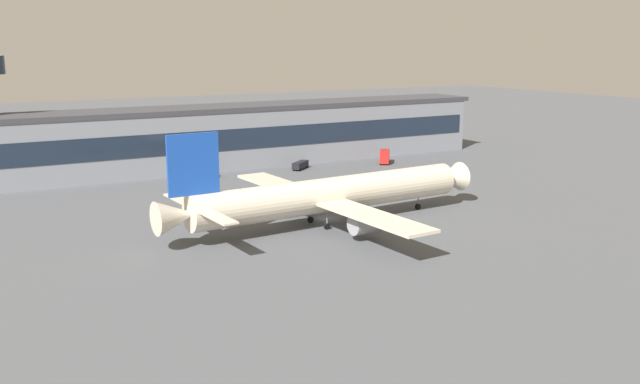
% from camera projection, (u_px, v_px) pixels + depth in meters
% --- Properties ---
extents(ground_plane, '(600.00, 600.00, 0.00)m').
position_uv_depth(ground_plane, '(327.00, 219.00, 124.45)').
color(ground_plane, '#4C4F54').
extents(terminal_building, '(157.38, 16.04, 15.70)m').
position_uv_depth(terminal_building, '(209.00, 137.00, 173.84)').
color(terminal_building, gray).
rests_on(terminal_building, ground_plane).
extents(airliner, '(62.95, 53.84, 17.85)m').
position_uv_depth(airliner, '(327.00, 195.00, 119.18)').
color(airliner, beige).
rests_on(airliner, ground_plane).
extents(pushback_tractor, '(5.45, 4.41, 1.75)m').
position_uv_depth(pushback_tractor, '(206.00, 173.00, 162.41)').
color(pushback_tractor, black).
rests_on(pushback_tractor, ground_plane).
extents(stair_truck, '(5.49, 6.25, 3.55)m').
position_uv_depth(stair_truck, '(385.00, 156.00, 181.06)').
color(stair_truck, red).
rests_on(stair_truck, ground_plane).
extents(belt_loader, '(6.20, 5.62, 1.95)m').
position_uv_depth(belt_loader, '(300.00, 165.00, 172.98)').
color(belt_loader, black).
rests_on(belt_loader, ground_plane).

